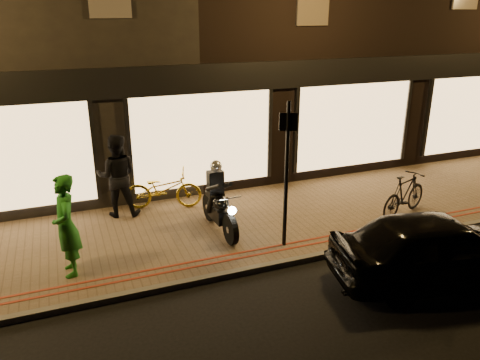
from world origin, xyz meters
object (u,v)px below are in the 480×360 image
object	(u,v)px
sign_post	(287,168)
parked_car	(439,248)
person_green	(66,226)
motorcycle	(219,204)
bicycle_gold	(163,189)

from	to	relation	value
sign_post	parked_car	world-z (taller)	sign_post
person_green	motorcycle	bearing A→B (deg)	98.77
motorcycle	sign_post	size ratio (longest dim) A/B	0.65
motorcycle	bicycle_gold	size ratio (longest dim) A/B	1.05
motorcycle	person_green	world-z (taller)	person_green
motorcycle	parked_car	xyz separation A→B (m)	(3.09, -3.22, -0.07)
sign_post	parked_car	bearing A→B (deg)	-45.34
motorcycle	person_green	xyz separation A→B (m)	(-3.12, -0.71, 0.34)
bicycle_gold	person_green	world-z (taller)	person_green
person_green	bicycle_gold	bearing A→B (deg)	132.56
bicycle_gold	person_green	size ratio (longest dim) A/B	0.97
bicycle_gold	parked_car	xyz separation A→B (m)	(3.94, -4.92, 0.06)
bicycle_gold	parked_car	bearing A→B (deg)	-124.78
motorcycle	parked_car	world-z (taller)	motorcycle
parked_car	person_green	bearing A→B (deg)	78.84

